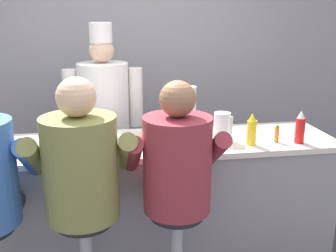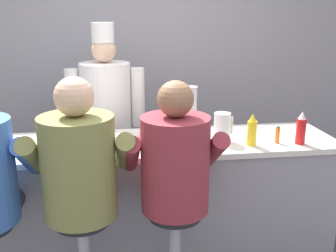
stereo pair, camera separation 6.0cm
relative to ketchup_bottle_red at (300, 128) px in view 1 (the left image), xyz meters
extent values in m
cube|color=#99999E|center=(-1.06, 1.82, 0.29)|extent=(10.00, 0.06, 2.70)
cube|color=gray|center=(-1.06, 0.20, -0.61)|extent=(2.70, 0.66, 0.91)
cube|color=silver|center=(-1.06, 0.20, -0.13)|extent=(2.75, 0.69, 0.04)
cylinder|color=red|center=(0.00, 0.00, -0.02)|extent=(0.07, 0.07, 0.18)
cone|color=white|center=(0.00, 0.00, 0.10)|extent=(0.05, 0.05, 0.05)
cylinder|color=yellow|center=(-0.35, 0.02, -0.02)|extent=(0.07, 0.07, 0.17)
cone|color=yellow|center=(-0.35, 0.02, 0.09)|extent=(0.05, 0.05, 0.05)
cylinder|color=orange|center=(-0.15, 0.04, -0.05)|extent=(0.03, 0.03, 0.12)
cylinder|color=#287F2D|center=(-0.15, 0.04, 0.01)|extent=(0.02, 0.02, 0.01)
cylinder|color=silver|center=(-0.54, 0.12, 0.00)|extent=(0.12, 0.12, 0.21)
cube|color=silver|center=(-0.47, 0.12, 0.01)|extent=(0.01, 0.01, 0.13)
cylinder|color=white|center=(-1.85, 0.08, -0.10)|extent=(0.26, 0.26, 0.02)
ellipsoid|color=#E0BC60|center=(-1.85, 0.08, -0.08)|extent=(0.12, 0.09, 0.03)
cylinder|color=#B24C47|center=(-1.06, 0.21, -0.08)|extent=(0.17, 0.17, 0.05)
cylinder|color=white|center=(-1.28, 0.09, -0.06)|extent=(0.08, 0.08, 0.09)
torus|color=white|center=(-1.23, 0.09, -0.06)|extent=(0.07, 0.01, 0.07)
cylinder|color=#4C7AB2|center=(-1.47, 0.20, -0.07)|extent=(0.09, 0.09, 0.08)
torus|color=#4C7AB2|center=(-1.42, 0.20, -0.07)|extent=(0.06, 0.02, 0.06)
cylinder|color=#B7BABF|center=(-0.72, 0.38, 0.07)|extent=(0.10, 0.10, 0.35)
cylinder|color=silver|center=(-0.72, 0.38, 0.25)|extent=(0.10, 0.10, 0.01)
cylinder|color=#33384C|center=(-1.96, -0.17, -0.34)|extent=(0.16, 0.42, 0.16)
cylinder|color=#3866B7|center=(-1.80, -0.26, -0.03)|extent=(0.11, 0.45, 0.36)
cylinder|color=#232328|center=(-1.51, -0.38, -0.38)|extent=(0.33, 0.33, 0.05)
cylinder|color=#33384C|center=(-1.62, -0.17, -0.34)|extent=(0.16, 0.42, 0.16)
cylinder|color=#33384C|center=(-1.41, -0.17, -0.34)|extent=(0.16, 0.42, 0.16)
cylinder|color=olive|center=(-1.51, -0.38, -0.05)|extent=(0.42, 0.42, 0.60)
cylinder|color=olive|center=(-1.78, -0.26, -0.02)|extent=(0.11, 0.45, 0.36)
cylinder|color=olive|center=(-1.25, -0.26, -0.02)|extent=(0.11, 0.45, 0.36)
sphere|color=#DBB28E|center=(-1.51, -0.38, 0.35)|extent=(0.22, 0.22, 0.22)
cylinder|color=#232328|center=(-0.96, -0.38, -0.38)|extent=(0.33, 0.33, 0.05)
cylinder|color=#33384C|center=(-1.06, -0.18, -0.34)|extent=(0.15, 0.40, 0.15)
cylinder|color=#33384C|center=(-0.86, -0.18, -0.34)|extent=(0.15, 0.40, 0.15)
cylinder|color=maroon|center=(-0.96, -0.38, -0.07)|extent=(0.40, 0.40, 0.57)
cylinder|color=maroon|center=(-1.21, -0.27, -0.04)|extent=(0.11, 0.44, 0.35)
cylinder|color=maroon|center=(-0.70, -0.27, -0.04)|extent=(0.11, 0.44, 0.35)
sphere|color=#8C6647|center=(-0.96, -0.38, 0.32)|extent=(0.21, 0.21, 0.21)
cube|color=#232328|center=(-1.37, 0.95, -0.65)|extent=(0.34, 0.19, 0.82)
cube|color=white|center=(-1.37, 0.90, -0.49)|extent=(0.31, 0.02, 0.49)
cylinder|color=white|center=(-1.37, 0.95, 0.07)|extent=(0.44, 0.44, 0.61)
sphere|color=#DBB28E|center=(-1.37, 0.95, 0.48)|extent=(0.21, 0.21, 0.21)
cylinder|color=white|center=(-1.37, 0.95, 0.63)|extent=(0.19, 0.19, 0.17)
cylinder|color=white|center=(-1.66, 0.95, 0.06)|extent=(0.12, 0.12, 0.52)
cylinder|color=white|center=(-1.09, 0.95, 0.06)|extent=(0.12, 0.12, 0.52)
camera|label=1|loc=(-1.36, -2.49, 0.78)|focal=42.00mm
camera|label=2|loc=(-1.30, -2.50, 0.78)|focal=42.00mm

